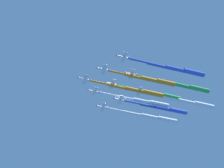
{
  "coord_description": "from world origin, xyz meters",
  "views": [
    {
      "loc": [
        119.57,
        95.23,
        36.49
      ],
      "look_at": [
        0.0,
        0.0,
        193.92
      ],
      "focal_mm": 46.52,
      "sensor_mm": 36.0,
      "label": 1
    }
  ],
  "objects": [
    {
      "name": "jet_port_mid",
      "position": [
        -30.61,
        20.69,
        194.13
      ],
      "size": [
        53.2,
        37.56,
        4.24
      ],
      "color": "silver"
    },
    {
      "name": "jet_port_outer",
      "position": [
        -50.62,
        2.4,
        193.3
      ],
      "size": [
        60.68,
        43.25,
        4.17
      ],
      "color": "silver"
    },
    {
      "name": "jet_starboard_mid",
      "position": [
        -17.98,
        45.62,
        194.63
      ],
      "size": [
        56.97,
        41.94,
        4.24
      ],
      "color": "silver"
    },
    {
      "name": "jet_port_inner",
      "position": [
        -13.13,
        25.82,
        192.71
      ],
      "size": [
        51.5,
        37.76,
        4.3
      ],
      "color": "silver"
    },
    {
      "name": "jet_lead",
      "position": [
        -15.86,
        11.25,
        192.63
      ],
      "size": [
        57.58,
        41.57,
        4.22
      ],
      "color": "silver"
    },
    {
      "name": "jet_starboard_outer",
      "position": [
        -35.38,
        40.78,
        194.52
      ],
      "size": [
        58.59,
        42.18,
        4.3
      ],
      "color": "silver"
    },
    {
      "name": "jet_trail_port",
      "position": [
        -47.16,
        16.71,
        192.45
      ],
      "size": [
        53.44,
        39.03,
        4.17
      ],
      "color": "silver"
    },
    {
      "name": "jet_starboard_inner",
      "position": [
        -32.34,
        6.68,
        195.78
      ],
      "size": [
        57.77,
        42.17,
        4.27
      ],
      "color": "silver"
    },
    {
      "name": "jet_trail_starboard",
      "position": [
        -52.31,
        36.12,
        192.38
      ],
      "size": [
        59.46,
        42.66,
        4.28
      ],
      "color": "silver"
    }
  ]
}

